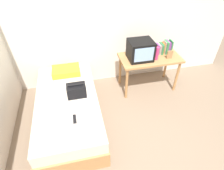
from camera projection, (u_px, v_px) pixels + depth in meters
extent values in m
plane|color=#84705B|center=(142.00, 153.00, 2.83)|extent=(8.00, 8.00, 0.00)
cube|color=silver|center=(112.00, 20.00, 3.53)|extent=(5.20, 0.10, 2.60)
cube|color=#B27F4C|center=(70.00, 114.00, 3.24)|extent=(1.00, 2.00, 0.30)
cube|color=beige|center=(67.00, 103.00, 3.08)|extent=(0.97, 1.94, 0.22)
cube|color=#B27F4C|center=(150.00, 58.00, 3.61)|extent=(1.16, 0.60, 0.04)
cylinder|color=#B27F4C|center=(127.00, 84.00, 3.57)|extent=(0.05, 0.05, 0.68)
cylinder|color=#B27F4C|center=(177.00, 77.00, 3.75)|extent=(0.05, 0.05, 0.68)
cylinder|color=#B27F4C|center=(120.00, 70.00, 3.93)|extent=(0.05, 0.05, 0.68)
cylinder|color=#B27F4C|center=(166.00, 64.00, 4.11)|extent=(0.05, 0.05, 0.68)
cube|color=black|center=(140.00, 50.00, 3.44)|extent=(0.44, 0.38, 0.36)
cube|color=#8CB2E0|center=(144.00, 55.00, 3.29)|extent=(0.35, 0.01, 0.26)
cylinder|color=#E53372|center=(157.00, 53.00, 3.46)|extent=(0.07, 0.07, 0.25)
cube|color=#7A3D89|center=(157.00, 49.00, 3.64)|extent=(0.03, 0.15, 0.20)
cube|color=gray|center=(159.00, 49.00, 3.65)|extent=(0.04, 0.15, 0.19)
cube|color=#337F47|center=(161.00, 49.00, 3.65)|extent=(0.04, 0.17, 0.20)
cube|color=#CC7233|center=(163.00, 48.00, 3.65)|extent=(0.03, 0.13, 0.21)
cube|color=gray|center=(164.00, 47.00, 3.65)|extent=(0.02, 0.14, 0.24)
cube|color=#337F47|center=(166.00, 47.00, 3.65)|extent=(0.04, 0.17, 0.24)
cube|color=#7A3D89|center=(168.00, 47.00, 3.66)|extent=(0.04, 0.17, 0.24)
cube|color=#7A3D89|center=(169.00, 48.00, 3.68)|extent=(0.02, 0.13, 0.19)
cube|color=#337F47|center=(170.00, 46.00, 3.67)|extent=(0.02, 0.15, 0.25)
cube|color=#9E754C|center=(170.00, 55.00, 3.51)|extent=(0.11, 0.02, 0.16)
cube|color=yellow|center=(66.00, 71.00, 3.51)|extent=(0.51, 0.34, 0.11)
cube|color=black|center=(77.00, 90.00, 3.00)|extent=(0.30, 0.20, 0.20)
cylinder|color=black|center=(76.00, 85.00, 2.93)|extent=(0.24, 0.02, 0.02)
cube|color=white|center=(61.00, 112.00, 2.78)|extent=(0.21, 0.29, 0.01)
cube|color=black|center=(75.00, 119.00, 2.66)|extent=(0.04, 0.16, 0.02)
cube|color=#B7B7BC|center=(58.00, 91.00, 3.14)|extent=(0.04, 0.14, 0.02)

